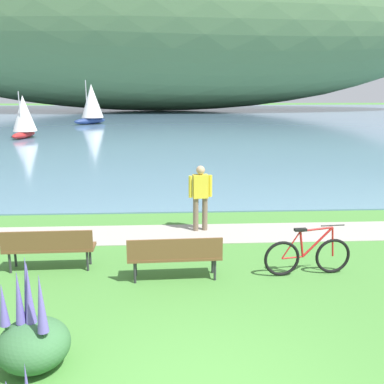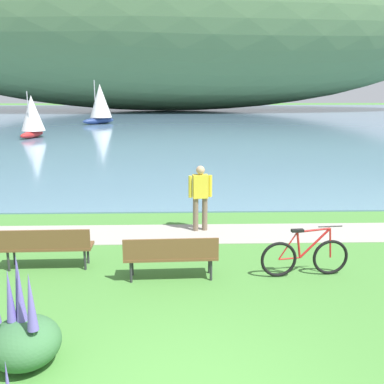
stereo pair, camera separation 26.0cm
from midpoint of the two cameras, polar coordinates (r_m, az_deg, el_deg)
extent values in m
cube|color=#5B7F9E|center=(52.46, -2.79, 9.64)|extent=(180.00, 80.00, 0.04)
ellipsoid|color=#567A4C|center=(71.05, -4.82, 21.88)|extent=(92.70, 28.00, 27.76)
cube|color=#A39E93|center=(11.05, -1.80, -5.52)|extent=(60.00, 1.50, 0.01)
cube|color=brown|center=(8.47, -3.19, -8.43)|extent=(1.82, 0.54, 0.05)
cube|color=brown|center=(8.19, -3.16, -7.52)|extent=(1.80, 0.10, 0.40)
cylinder|color=#2D2D33|center=(8.73, -8.30, -9.48)|extent=(0.05, 0.05, 0.45)
cylinder|color=#2D2D33|center=(8.76, 1.87, -9.23)|extent=(0.05, 0.05, 0.45)
cylinder|color=#2D2D33|center=(8.42, -8.43, -10.37)|extent=(0.05, 0.05, 0.45)
cylinder|color=#2D2D33|center=(8.46, 2.14, -10.11)|extent=(0.05, 0.05, 0.45)
cube|color=brown|center=(9.38, -18.93, -6.96)|extent=(1.81, 0.52, 0.05)
cube|color=brown|center=(9.11, -19.37, -6.09)|extent=(1.80, 0.08, 0.40)
cylinder|color=#2D2D33|center=(9.83, -22.94, -7.77)|extent=(0.05, 0.05, 0.45)
cylinder|color=#2D2D33|center=(9.44, -14.04, -7.93)|extent=(0.05, 0.05, 0.45)
cylinder|color=#2D2D33|center=(9.53, -23.58, -8.49)|extent=(0.05, 0.05, 0.45)
cylinder|color=#2D2D33|center=(9.14, -14.40, -8.70)|extent=(0.05, 0.05, 0.45)
torus|color=black|center=(9.11, 17.23, -8.04)|extent=(0.72, 0.12, 0.72)
torus|color=black|center=(8.73, 10.89, -8.61)|extent=(0.72, 0.12, 0.72)
cylinder|color=red|center=(8.87, 15.38, -6.37)|extent=(0.61, 0.09, 0.61)
cylinder|color=red|center=(8.77, 15.25, -4.76)|extent=(0.66, 0.09, 0.09)
cylinder|color=red|center=(8.76, 13.38, -6.68)|extent=(0.13, 0.05, 0.54)
cylinder|color=red|center=(8.80, 12.22, -8.44)|extent=(0.43, 0.06, 0.05)
cylinder|color=red|center=(8.69, 12.06, -6.84)|extent=(0.37, 0.06, 0.56)
cylinder|color=red|center=(9.00, 17.22, -6.28)|extent=(0.09, 0.04, 0.60)
cube|color=black|center=(8.65, 13.24, -4.86)|extent=(0.25, 0.12, 0.05)
cylinder|color=black|center=(8.88, 17.23, -4.22)|extent=(0.48, 0.06, 0.02)
cylinder|color=#72604C|center=(11.16, -0.17, -2.98)|extent=(0.14, 0.14, 0.88)
cylinder|color=#72604C|center=(11.21, 1.03, -2.91)|extent=(0.14, 0.14, 0.88)
cube|color=yellow|center=(11.00, 0.44, 0.76)|extent=(0.41, 0.27, 0.60)
sphere|color=tan|center=(10.91, 0.44, 2.91)|extent=(0.22, 0.22, 0.22)
cylinder|color=yellow|center=(10.95, -0.90, 0.70)|extent=(0.09, 0.09, 0.56)
cylinder|color=yellow|center=(11.05, 1.76, 0.81)|extent=(0.09, 0.09, 0.56)
ellipsoid|color=#386B3D|center=(6.43, -21.23, -18.21)|extent=(0.95, 0.95, 0.66)
cylinder|color=#386B3D|center=(6.34, -22.63, -16.10)|extent=(0.02, 0.02, 0.12)
cone|color=#6B5BB7|center=(6.15, -23.00, -12.65)|extent=(0.13, 0.13, 0.73)
cylinder|color=#386B3D|center=(6.30, -21.45, -16.20)|extent=(0.02, 0.02, 0.12)
cone|color=#6B5BB7|center=(6.12, -21.79, -12.88)|extent=(0.14, 0.14, 0.69)
cylinder|color=#386B3D|center=(6.40, -21.59, -15.73)|extent=(0.02, 0.02, 0.12)
cone|color=#6B5BB7|center=(6.18, -22.00, -11.67)|extent=(0.14, 0.14, 0.88)
cylinder|color=#386B3D|center=(6.05, -20.13, -17.37)|extent=(0.02, 0.02, 0.12)
cone|color=#6B5BB7|center=(5.84, -20.49, -13.58)|extent=(0.14, 0.14, 0.78)
cylinder|color=#386B3D|center=(6.32, -21.44, -16.09)|extent=(0.02, 0.02, 0.12)
cone|color=#6B5BB7|center=(6.11, -21.84, -12.14)|extent=(0.11, 0.11, 0.84)
cylinder|color=#386B3D|center=(6.37, -24.42, -16.14)|extent=(0.02, 0.02, 0.12)
cone|color=#6B5BB7|center=(6.21, -24.74, -13.31)|extent=(0.13, 0.13, 0.58)
ellipsoid|color=navy|center=(45.19, -13.43, 9.08)|extent=(3.29, 3.33, 0.64)
cylinder|color=#B2B2B2|center=(44.93, -13.89, 11.78)|extent=(0.09, 0.09, 3.65)
cone|color=white|center=(45.29, -13.21, 11.60)|extent=(3.07, 3.07, 3.29)
ellipsoid|color=#B22323|center=(33.93, -21.47, 7.02)|extent=(1.36, 2.94, 0.50)
cylinder|color=#B2B2B2|center=(33.62, -21.91, 9.78)|extent=(0.07, 0.07, 2.83)
cone|color=white|center=(34.04, -21.47, 9.62)|extent=(1.99, 1.99, 2.55)
camera|label=1|loc=(0.13, -90.67, -0.16)|focal=40.55mm
camera|label=2|loc=(0.13, 89.33, 0.16)|focal=40.55mm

